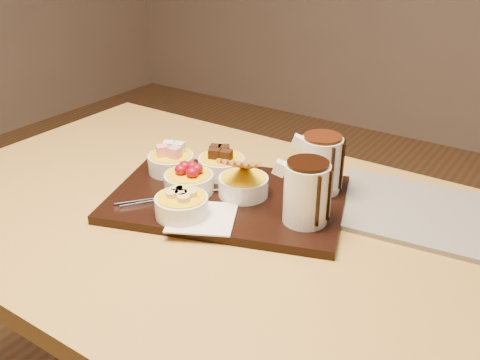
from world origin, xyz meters
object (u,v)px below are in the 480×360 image
Objects in this scene: pitcher_dark_chocolate at (306,194)px; bowl_strawberries at (189,183)px; dining_table at (202,250)px; serving_board at (228,199)px; pitcher_milk_chocolate at (321,165)px; newspaper at (411,210)px.

bowl_strawberries is at bearing 167.35° from pitcher_dark_chocolate.
serving_board is (0.03, 0.05, 0.11)m from dining_table.
pitcher_dark_chocolate is (0.21, 0.05, 0.17)m from dining_table.
dining_table is at bearing 173.52° from pitcher_dark_chocolate.
pitcher_dark_chocolate and pitcher_milk_chocolate have the same top height.
pitcher_milk_chocolate reaches higher than serving_board.
bowl_strawberries is 0.88× the size of pitcher_dark_chocolate.
serving_board is 0.20m from pitcher_milk_chocolate.
bowl_strawberries is (-0.07, -0.03, 0.03)m from serving_board.
pitcher_milk_chocolate is at bearing 85.60° from pitcher_dark_chocolate.
serving_board is at bearing 22.81° from bowl_strawberries.
serving_board is at bearing 160.02° from pitcher_dark_chocolate.
pitcher_dark_chocolate is 0.36× the size of newspaper.
pitcher_dark_chocolate reaches higher than bowl_strawberries.
pitcher_milk_chocolate reaches higher than newspaper.
pitcher_dark_chocolate is 0.23m from newspaper.
newspaper is (0.18, 0.04, -0.07)m from pitcher_milk_chocolate.
pitcher_milk_chocolate is at bearing 35.62° from bowl_strawberries.
pitcher_dark_chocolate is at bearing 12.75° from dining_table.
dining_table is at bearing -154.46° from pitcher_milk_chocolate.
pitcher_milk_chocolate is (0.17, 0.17, 0.17)m from dining_table.
pitcher_dark_chocolate is at bearing 6.58° from bowl_strawberries.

